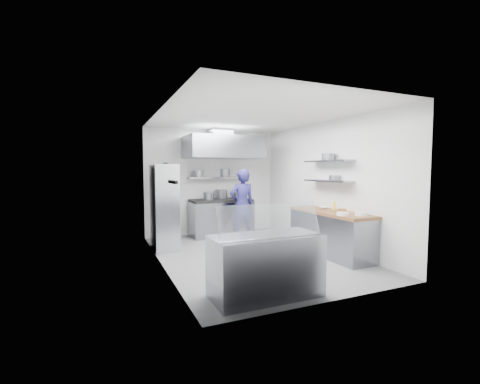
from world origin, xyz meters
name	(u,v)px	position (x,y,z in m)	size (l,w,h in m)	color
floor	(252,255)	(0.00, 0.00, 0.00)	(5.00, 5.00, 0.00)	slate
ceiling	(252,116)	(0.00, 0.00, 2.80)	(5.00, 5.00, 0.00)	silver
wall_back	(212,182)	(0.00, 2.50, 1.40)	(3.60, 0.02, 2.80)	white
wall_front	(335,196)	(0.00, -2.50, 1.40)	(3.60, 0.02, 2.80)	white
wall_left	(161,189)	(-1.80, 0.00, 1.40)	(5.00, 0.02, 2.80)	white
wall_right	(325,185)	(1.80, 0.00, 1.40)	(5.00, 0.02, 2.80)	white
gas_range	(221,218)	(0.10, 2.10, 0.45)	(1.60, 0.80, 0.90)	gray
cooktop	(221,200)	(0.10, 2.10, 0.93)	(1.57, 0.78, 0.06)	black
stock_pot_left	(209,196)	(-0.24, 2.08, 1.06)	(0.28, 0.28, 0.20)	slate
stock_pot_mid	(221,194)	(0.21, 2.37, 1.08)	(0.34, 0.34, 0.24)	slate
stock_pot_right	(238,195)	(0.66, 2.24, 1.04)	(0.27, 0.27, 0.16)	slate
over_range_shelf	(218,178)	(0.10, 2.34, 1.52)	(1.60, 0.30, 0.04)	gray
shelf_pot_a	(198,174)	(-0.45, 2.28, 1.63)	(0.26, 0.26, 0.18)	slate
shelf_pot_b	(225,173)	(0.37, 2.50, 1.65)	(0.28, 0.28, 0.22)	slate
extractor_hood	(223,148)	(0.10, 1.93, 2.30)	(1.90, 1.15, 0.55)	gray
hood_duct	(220,133)	(0.10, 2.15, 2.68)	(0.55, 0.55, 0.24)	slate
red_firebox	(166,182)	(-1.25, 2.44, 1.42)	(0.22, 0.10, 0.26)	red
chef	(242,205)	(0.35, 1.28, 0.88)	(0.64, 0.42, 1.75)	#1B1A4E
wire_rack	(164,207)	(-1.53, 1.24, 0.93)	(0.50, 0.90, 1.85)	silver
rack_bin_a	(166,214)	(-1.53, 1.07, 0.80)	(0.16, 0.20, 0.18)	white
rack_bin_b	(163,190)	(-1.53, 1.34, 1.30)	(0.14, 0.18, 0.16)	yellow
rack_jar	(166,167)	(-1.48, 1.27, 1.80)	(0.11, 0.11, 0.18)	black
knife_strip	(173,182)	(-1.78, -0.90, 1.55)	(0.04, 0.55, 0.05)	black
prep_counter_base	(330,234)	(1.48, -0.60, 0.42)	(0.62, 2.00, 0.84)	gray
prep_counter_top	(330,212)	(1.48, -0.60, 0.87)	(0.65, 2.04, 0.06)	brown
plate_stack_a	(361,214)	(1.57, -1.35, 0.93)	(0.23, 0.23, 0.06)	white
plate_stack_b	(343,214)	(1.25, -1.23, 0.93)	(0.22, 0.22, 0.06)	white
copper_pan	(343,210)	(1.63, -0.79, 0.93)	(0.16, 0.16, 0.06)	#CF7B3A
squeeze_bottle	(334,206)	(1.65, -0.51, 0.99)	(0.05, 0.05, 0.18)	yellow
mixing_bowl	(323,208)	(1.57, -0.27, 0.92)	(0.19, 0.19, 0.05)	white
wall_shelf_lower	(328,181)	(1.64, -0.30, 1.50)	(0.30, 1.30, 0.04)	gray
wall_shelf_upper	(328,161)	(1.64, -0.30, 1.92)	(0.30, 1.30, 0.04)	gray
shelf_pot_c	(334,178)	(1.71, -0.44, 1.57)	(0.23, 0.23, 0.10)	slate
shelf_pot_d	(328,157)	(1.64, -0.30, 2.01)	(0.27, 0.27, 0.14)	slate
display_case	(266,266)	(-0.75, -2.00, 0.42)	(1.50, 0.70, 0.85)	gray
display_glass	(270,220)	(-0.75, -2.12, 1.07)	(1.47, 0.02, 0.45)	silver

